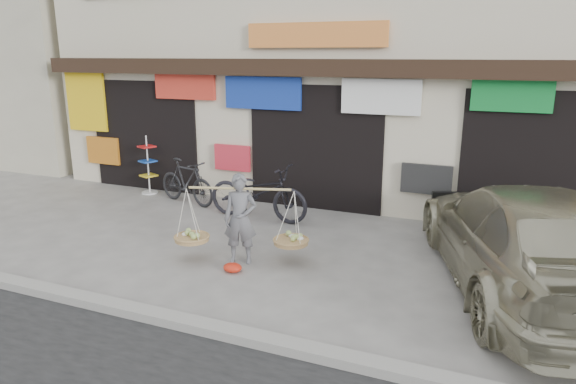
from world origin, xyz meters
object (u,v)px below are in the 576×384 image
at_px(bike_2, 258,192).
at_px(suv, 526,239).
at_px(street_vendor, 241,223).
at_px(display_rack, 148,170).
at_px(bike_1, 187,182).

height_order(bike_2, suv, suv).
distance_m(street_vendor, suv, 4.29).
relative_size(suv, display_rack, 4.03).
distance_m(suv, display_rack, 8.65).
xyz_separation_m(bike_2, display_rack, (-3.36, 0.82, -0.00)).
bearing_deg(bike_2, bike_1, 80.40).
bearing_deg(suv, display_rack, -33.03).
bearing_deg(street_vendor, bike_1, 119.63).
distance_m(street_vendor, bike_1, 3.76).
relative_size(bike_1, display_rack, 1.20).
bearing_deg(street_vendor, bike_2, 91.60).
bearing_deg(street_vendor, suv, -8.22).
bearing_deg(suv, bike_1, -32.84).
height_order(bike_1, bike_2, bike_2).
bearing_deg(bike_1, display_rack, 89.36).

